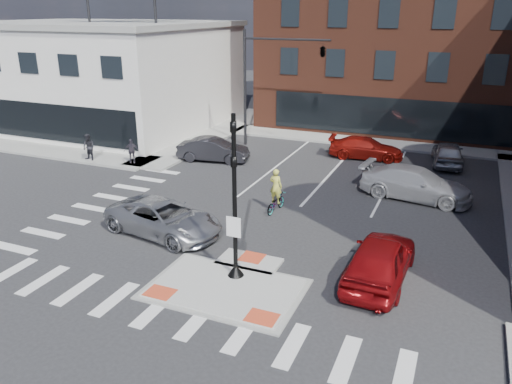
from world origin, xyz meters
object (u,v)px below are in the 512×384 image
at_px(red_sedan, 380,259).
at_px(bg_car_silver, 448,153).
at_px(cyclist, 276,197).
at_px(silver_suv, 164,218).
at_px(bg_car_red, 366,148).
at_px(white_pickup, 416,183).
at_px(pedestrian_a, 89,147).
at_px(pedestrian_b, 131,151).
at_px(bg_car_dark, 213,150).

bearing_deg(red_sedan, bg_car_silver, -92.86).
bearing_deg(cyclist, silver_suv, 56.27).
height_order(bg_car_silver, bg_car_red, bg_car_silver).
xyz_separation_m(white_pickup, bg_car_silver, (1.20, 6.92, -0.06)).
distance_m(bg_car_silver, pedestrian_a, 22.72).
xyz_separation_m(red_sedan, white_pickup, (0.23, 9.18, -0.03)).
bearing_deg(pedestrian_a, cyclist, -7.96).
xyz_separation_m(white_pickup, cyclist, (-6.02, -4.49, -0.09)).
bearing_deg(pedestrian_b, silver_suv, -80.26).
height_order(red_sedan, cyclist, cyclist).
bearing_deg(bg_car_silver, silver_suv, 49.43).
height_order(white_pickup, pedestrian_b, pedestrian_b).
xyz_separation_m(silver_suv, bg_car_dark, (-3.20, 10.77, -0.00)).
bearing_deg(bg_car_dark, pedestrian_b, 112.47).
height_order(silver_suv, white_pickup, white_pickup).
bearing_deg(bg_car_dark, bg_car_silver, -81.27).
relative_size(silver_suv, red_sedan, 1.08).
xyz_separation_m(bg_car_silver, bg_car_red, (-5.02, -0.54, -0.06)).
bearing_deg(red_sedan, cyclist, -36.75).
distance_m(bg_car_dark, bg_car_red, 9.99).
relative_size(bg_car_dark, pedestrian_a, 2.69).
bearing_deg(silver_suv, bg_car_silver, -24.58).
xyz_separation_m(bg_car_red, pedestrian_a, (-16.09, -7.83, 0.30)).
distance_m(white_pickup, bg_car_silver, 7.02).
distance_m(silver_suv, bg_car_dark, 11.24).
xyz_separation_m(silver_suv, pedestrian_a, (-10.34, 7.37, 0.25)).
bearing_deg(bg_car_dark, white_pickup, -109.50).
bearing_deg(bg_car_red, pedestrian_a, 110.48).
xyz_separation_m(bg_car_dark, pedestrian_a, (-7.14, -3.40, 0.25)).
distance_m(bg_car_dark, bg_car_silver, 14.84).
xyz_separation_m(red_sedan, bg_car_dark, (-12.55, 11.13, -0.10)).
xyz_separation_m(silver_suv, bg_car_red, (5.76, 15.19, -0.06)).
height_order(red_sedan, pedestrian_b, red_sedan).
height_order(cyclist, pedestrian_a, cyclist).
relative_size(white_pickup, pedestrian_b, 3.66).
xyz_separation_m(red_sedan, pedestrian_a, (-19.69, 7.73, 0.14)).
xyz_separation_m(red_sedan, bg_car_red, (-3.59, 15.55, -0.16)).
bearing_deg(pedestrian_b, red_sedan, -59.84).
relative_size(red_sedan, bg_car_red, 1.04).
bearing_deg(silver_suv, bg_car_dark, 26.40).
height_order(red_sedan, bg_car_red, red_sedan).
relative_size(bg_car_red, cyclist, 2.21).
relative_size(red_sedan, white_pickup, 0.89).
bearing_deg(bg_car_dark, pedestrian_a, 104.68).
bearing_deg(red_sedan, white_pickup, -89.24).
distance_m(silver_suv, red_sedan, 9.36).
bearing_deg(silver_suv, white_pickup, -37.55).
distance_m(white_pickup, pedestrian_a, 19.98).
relative_size(silver_suv, bg_car_red, 1.13).
distance_m(red_sedan, bg_car_red, 15.96).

